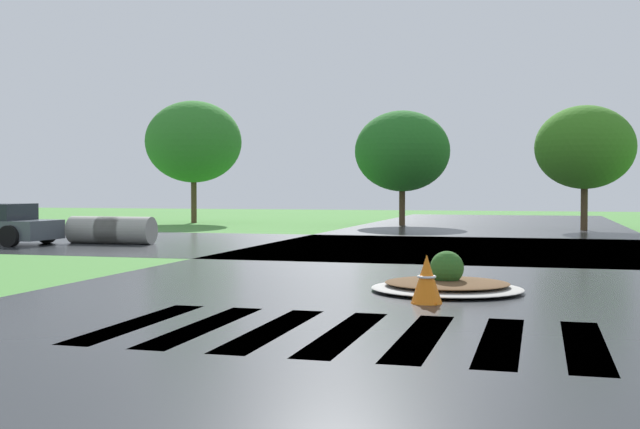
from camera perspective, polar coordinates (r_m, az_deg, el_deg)
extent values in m
cube|color=#232628|center=(13.57, 5.92, -5.38)|extent=(11.92, 80.00, 0.01)
cube|color=#232628|center=(23.41, 9.94, -2.36)|extent=(90.00, 10.73, 0.01)
cube|color=white|center=(10.51, -12.80, -7.53)|extent=(0.45, 3.10, 0.01)
cube|color=white|center=(10.12, -8.26, -7.87)|extent=(0.45, 3.10, 0.01)
cube|color=white|center=(9.80, -3.38, -8.17)|extent=(0.45, 3.10, 0.01)
cube|color=white|center=(9.55, 1.79, -8.43)|extent=(0.45, 3.10, 0.01)
cube|color=white|center=(9.39, 7.20, -8.63)|extent=(0.45, 3.10, 0.01)
cube|color=white|center=(9.30, 12.76, -8.76)|extent=(0.45, 3.10, 0.01)
cube|color=white|center=(9.31, 18.36, -8.80)|extent=(0.45, 3.10, 0.01)
ellipsoid|color=#9E9B93|center=(13.46, 9.02, -5.21)|extent=(2.51, 2.38, 0.12)
ellipsoid|color=brown|center=(13.45, 9.02, -4.83)|extent=(2.06, 1.95, 0.10)
sphere|color=#2D6023|center=(13.42, 9.03, -3.77)|extent=(0.56, 0.56, 0.56)
cylinder|color=black|center=(32.99, -21.63, -0.70)|extent=(0.66, 0.28, 0.64)
cylinder|color=black|center=(25.11, -21.26, -1.45)|extent=(0.64, 0.23, 0.64)
cylinder|color=black|center=(26.54, -18.88, -1.26)|extent=(0.64, 0.23, 0.64)
cylinder|color=#9E9B93|center=(25.94, -15.56, -1.06)|extent=(1.78, 0.87, 0.85)
cylinder|color=#9E9B93|center=(25.47, -13.68, -1.10)|extent=(1.78, 0.87, 0.85)
cone|color=orange|center=(12.03, 7.60, -4.58)|extent=(0.47, 0.47, 0.73)
torus|color=white|center=(12.02, 7.61, -4.41)|extent=(0.28, 0.28, 0.04)
cube|color=orange|center=(12.07, 7.60, -6.24)|extent=(0.36, 0.36, 0.03)
cylinder|color=#4C3823|center=(40.59, -8.97, 1.09)|extent=(0.28, 0.28, 2.38)
ellipsoid|color=#2F7828|center=(40.66, -8.99, 5.14)|extent=(4.80, 4.80, 4.08)
cylinder|color=#4C3823|center=(37.51, 5.87, 0.69)|extent=(0.28, 0.28, 1.92)
ellipsoid|color=#256923|center=(37.54, 5.88, 4.52)|extent=(4.43, 4.43, 3.76)
cylinder|color=#4C3823|center=(34.61, 18.30, 0.58)|extent=(0.28, 0.28, 2.00)
ellipsoid|color=#37751F|center=(34.65, 18.34, 4.57)|extent=(4.03, 4.03, 3.43)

